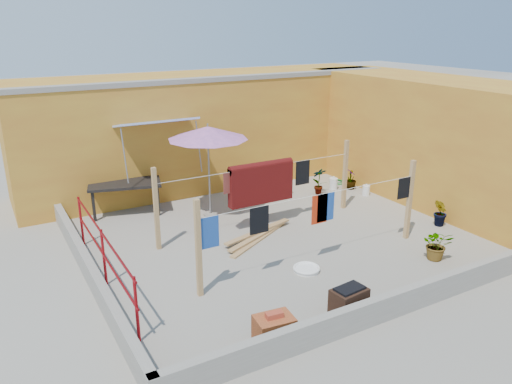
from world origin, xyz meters
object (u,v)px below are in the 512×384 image
Objects in this scene: water_jug_a at (366,190)px; plant_back_a at (272,183)px; outdoor_table at (125,186)px; patio_umbrella at (208,133)px; green_hose at (337,182)px; water_jug_b at (333,184)px; brick_stack at (274,329)px; brazier at (349,302)px; white_basin at (306,269)px.

water_jug_a is 2.65m from plant_back_a.
plant_back_a is at bearing -11.87° from outdoor_table.
patio_umbrella is 4.89m from water_jug_a.
patio_umbrella is 4.91m from green_hose.
water_jug_a is (6.20, -1.92, -0.59)m from outdoor_table.
water_jug_b is 0.64m from green_hose.
brick_stack is at bearing -104.46° from patio_umbrella.
brazier is (1.43, 0.00, 0.04)m from brick_stack.
brick_stack is at bearing -134.74° from water_jug_b.
plant_back_a reaches higher than water_jug_b.
water_jug_b is at bearing 46.34° from white_basin.
plant_back_a is (-2.38, -0.18, 0.41)m from green_hose.
patio_umbrella is at bearing -172.89° from green_hose.
outdoor_table is 3.09× the size of brazier.
water_jug_b is at bearing 54.11° from brazier.
patio_umbrella is at bearing 75.54° from brick_stack.
outdoor_table reaches higher than water_jug_a.
green_hose is at bearing 4.40° from plant_back_a.
green_hose is at bearing 90.00° from water_jug_a.
brazier is (0.08, -5.23, -1.83)m from patio_umbrella.
outdoor_table is 6.44m from brick_stack.
water_jug_a is (4.05, 2.88, 0.09)m from white_basin.
patio_umbrella is 2.52m from outdoor_table.
water_jug_b is at bearing -10.28° from outdoor_table.
brazier is at bearing -100.42° from white_basin.
patio_umbrella reaches higher than water_jug_b.
brazier is at bearing -89.07° from patio_umbrella.
plant_back_a reaches higher than white_basin.
water_jug_a is at bearing -25.05° from plant_back_a.
brick_stack is 6.55m from plant_back_a.
outdoor_table is at bearing 162.83° from water_jug_a.
patio_umbrella is 2.83× the size of plant_back_a.
patio_umbrella is at bearing 95.98° from white_basin.
patio_umbrella reaches higher than outdoor_table.
outdoor_table is at bearing 174.30° from green_hose.
plant_back_a is at bearing 172.93° from water_jug_b.
brick_stack is (0.43, -6.40, -0.52)m from outdoor_table.
white_basin is 1.41× the size of water_jug_b.
brazier is 0.71× the size of plant_back_a.
plant_back_a is at bearing 58.80° from brick_stack.
brick_stack is 7.55m from water_jug_b.
outdoor_table reaches higher than brick_stack.
water_jug_a is (4.43, -0.75, -1.94)m from patio_umbrella.
brick_stack is at bearing -86.20° from outdoor_table.
white_basin is at bearing 42.88° from brick_stack.
green_hose is 2.42m from plant_back_a.
brazier is 1.65× the size of water_jug_b.
water_jug_b reaches higher than white_basin.
brazier is 5.93m from plant_back_a.
white_basin is 5.19m from water_jug_b.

